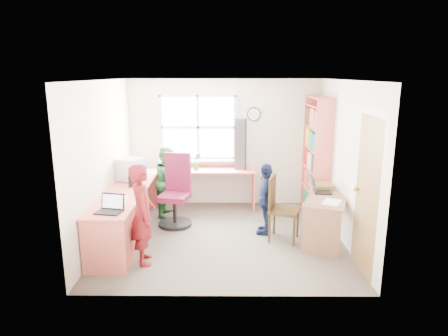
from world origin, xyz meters
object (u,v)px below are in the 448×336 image
at_px(bookshelf, 316,159).
at_px(crt_monitor, 131,169).
at_px(wooden_chair, 279,206).
at_px(person_navy, 266,199).
at_px(right_desk, 327,209).
at_px(person_green, 168,181).
at_px(laptop_left, 111,208).
at_px(laptop_right, 318,188).
at_px(person_red, 143,214).
at_px(cd_tower, 241,144).
at_px(potted_plant, 197,161).
at_px(swivel_chair, 176,194).
at_px(l_desk, 135,216).

height_order(bookshelf, crt_monitor, bookshelf).
height_order(wooden_chair, person_navy, person_navy).
distance_m(right_desk, person_green, 2.79).
relative_size(laptop_left, person_navy, 0.32).
height_order(laptop_right, person_red, person_red).
relative_size(cd_tower, potted_plant, 3.03).
bearing_deg(wooden_chair, potted_plant, 150.68).
distance_m(bookshelf, person_red, 3.41).
xyz_separation_m(crt_monitor, person_navy, (2.20, -0.41, -0.37)).
bearing_deg(swivel_chair, laptop_left, -101.39).
height_order(potted_plant, person_red, person_red).
distance_m(l_desk, swivel_chair, 0.99).
xyz_separation_m(cd_tower, person_red, (-1.37, -2.29, -0.54)).
height_order(bookshelf, laptop_left, bookshelf).
bearing_deg(laptop_right, l_desk, 103.03).
height_order(right_desk, person_green, person_green).
distance_m(laptop_right, person_red, 2.73).
xyz_separation_m(bookshelf, swivel_chair, (-2.46, -0.62, -0.49)).
relative_size(bookshelf, laptop_right, 5.55).
relative_size(swivel_chair, person_navy, 1.05).
relative_size(crt_monitor, potted_plant, 1.53).
relative_size(person_red, person_green, 1.10).
relative_size(l_desk, crt_monitor, 6.19).
height_order(right_desk, cd_tower, cd_tower).
relative_size(laptop_left, potted_plant, 1.19).
bearing_deg(laptop_right, potted_plant, 61.81).
bearing_deg(person_red, right_desk, -87.27).
bearing_deg(bookshelf, person_green, -176.60).
distance_m(bookshelf, potted_plant, 2.18).
distance_m(swivel_chair, person_green, 0.51).
bearing_deg(cd_tower, crt_monitor, -141.67).
relative_size(bookshelf, potted_plant, 6.75).
bearing_deg(crt_monitor, person_green, 58.16).
xyz_separation_m(l_desk, person_navy, (1.97, 0.46, 0.11)).
xyz_separation_m(swivel_chair, laptop_right, (2.28, -0.42, 0.24)).
bearing_deg(potted_plant, person_navy, -46.21).
bearing_deg(swivel_chair, laptop_right, 1.76).
bearing_deg(swivel_chair, right_desk, -3.79).
distance_m(crt_monitor, person_navy, 2.27).
bearing_deg(person_navy, bookshelf, 149.02).
bearing_deg(person_green, wooden_chair, -118.00).
relative_size(right_desk, laptop_right, 3.52).
bearing_deg(swivel_chair, l_desk, -108.20).
xyz_separation_m(swivel_chair, person_navy, (1.47, -0.39, 0.05)).
height_order(cd_tower, potted_plant, cd_tower).
xyz_separation_m(crt_monitor, person_red, (0.47, -1.44, -0.26)).
bearing_deg(person_navy, potted_plant, -122.73).
distance_m(bookshelf, wooden_chair, 1.56).
height_order(right_desk, swivel_chair, swivel_chair).
height_order(wooden_chair, person_red, person_red).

